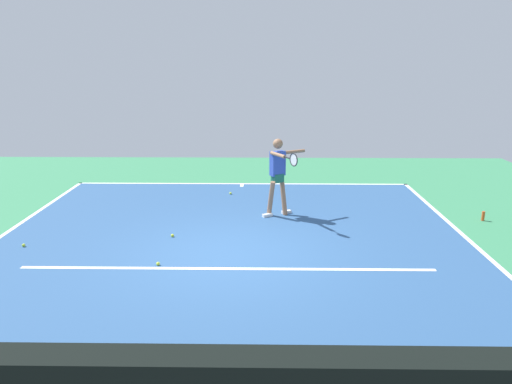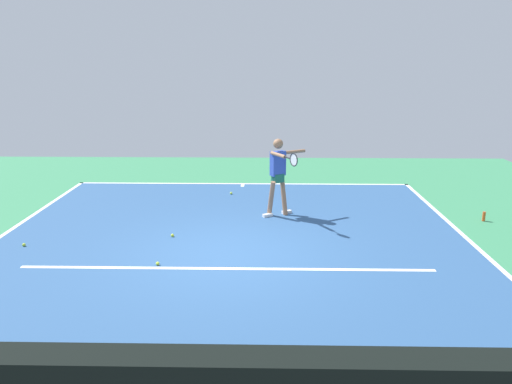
% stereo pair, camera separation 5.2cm
% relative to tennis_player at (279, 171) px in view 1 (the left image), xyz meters
% --- Properties ---
extents(ground_plane, '(19.18, 19.18, 0.00)m').
position_rel_tennis_player_xyz_m(ground_plane, '(0.99, 2.45, -1.07)').
color(ground_plane, '#388456').
extents(court_surface, '(9.85, 11.13, 0.00)m').
position_rel_tennis_player_xyz_m(court_surface, '(0.99, 2.45, -1.07)').
color(court_surface, '#2D5484').
rests_on(court_surface, ground_plane).
extents(court_line_baseline_near, '(9.85, 0.10, 0.01)m').
position_rel_tennis_player_xyz_m(court_line_baseline_near, '(0.99, -3.07, -1.07)').
color(court_line_baseline_near, white).
rests_on(court_line_baseline_near, ground_plane).
extents(court_line_sideline_left, '(0.10, 11.13, 0.01)m').
position_rel_tennis_player_xyz_m(court_line_sideline_left, '(-3.88, 2.45, -1.07)').
color(court_line_sideline_left, white).
rests_on(court_line_sideline_left, ground_plane).
extents(court_line_service, '(7.39, 0.10, 0.01)m').
position_rel_tennis_player_xyz_m(court_line_service, '(0.99, 3.12, -1.07)').
color(court_line_service, white).
rests_on(court_line_service, ground_plane).
extents(court_line_centre_mark, '(0.10, 0.30, 0.01)m').
position_rel_tennis_player_xyz_m(court_line_centre_mark, '(0.99, -2.87, -1.07)').
color(court_line_centre_mark, white).
rests_on(court_line_centre_mark, ground_plane).
extents(tennis_player, '(1.02, 1.42, 1.85)m').
position_rel_tennis_player_xyz_m(tennis_player, '(0.00, 0.00, 0.00)').
color(tennis_player, '#9E7051').
rests_on(tennis_player, ground_plane).
extents(tennis_ball_centre_court, '(0.07, 0.07, 0.07)m').
position_rel_tennis_player_xyz_m(tennis_ball_centre_court, '(2.25, 1.52, -1.04)').
color(tennis_ball_centre_court, '#CCE033').
rests_on(tennis_ball_centre_court, ground_plane).
extents(tennis_ball_by_sideline, '(0.07, 0.07, 0.07)m').
position_rel_tennis_player_xyz_m(tennis_ball_by_sideline, '(5.11, 2.12, -1.04)').
color(tennis_ball_by_sideline, '#C6E53D').
rests_on(tennis_ball_by_sideline, ground_plane).
extents(tennis_ball_far_corner, '(0.07, 0.07, 0.07)m').
position_rel_tennis_player_xyz_m(tennis_ball_far_corner, '(1.26, -1.87, -1.04)').
color(tennis_ball_far_corner, '#C6E53D').
rests_on(tennis_ball_far_corner, ground_plane).
extents(tennis_ball_near_player, '(0.07, 0.07, 0.07)m').
position_rel_tennis_player_xyz_m(tennis_ball_near_player, '(2.25, 2.99, -1.04)').
color(tennis_ball_near_player, '#C6E53D').
rests_on(tennis_ball_near_player, ground_plane).
extents(water_bottle, '(0.07, 0.07, 0.22)m').
position_rel_tennis_player_xyz_m(water_bottle, '(-4.71, 0.33, -0.96)').
color(water_bottle, '#D84C1E').
rests_on(water_bottle, ground_plane).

